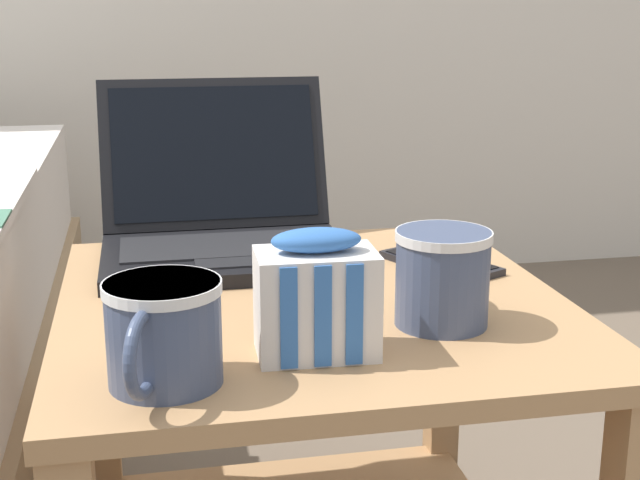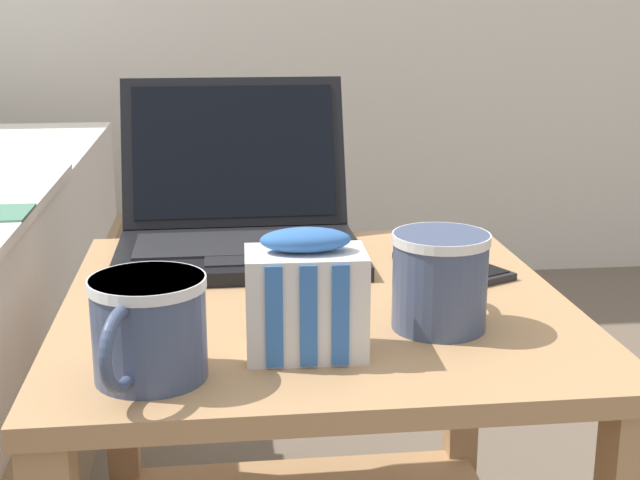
{
  "view_description": "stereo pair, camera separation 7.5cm",
  "coord_description": "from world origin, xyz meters",
  "px_view_note": "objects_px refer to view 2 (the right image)",
  "views": [
    {
      "loc": [
        -0.18,
        -0.95,
        0.81
      ],
      "look_at": [
        0.0,
        -0.04,
        0.56
      ],
      "focal_mm": 50.0,
      "sensor_mm": 36.0,
      "label": 1
    },
    {
      "loc": [
        -0.11,
        -0.96,
        0.81
      ],
      "look_at": [
        0.0,
        -0.04,
        0.56
      ],
      "focal_mm": 50.0,
      "sensor_mm": 36.0,
      "label": 2
    }
  ],
  "objects_px": {
    "mug_front_left": "(440,275)",
    "mug_front_right": "(148,324)",
    "cell_phone": "(452,265)",
    "laptop": "(237,218)",
    "snack_bag": "(306,298)"
  },
  "relations": [
    {
      "from": "mug_front_left",
      "to": "mug_front_right",
      "type": "bearing_deg",
      "value": -161.1
    },
    {
      "from": "mug_front_right",
      "to": "mug_front_left",
      "type": "bearing_deg",
      "value": 18.9
    },
    {
      "from": "mug_front_left",
      "to": "cell_phone",
      "type": "xyz_separation_m",
      "value": [
        0.07,
        0.2,
        -0.05
      ]
    },
    {
      "from": "laptop",
      "to": "mug_front_left",
      "type": "relative_size",
      "value": 2.24
    },
    {
      "from": "laptop",
      "to": "cell_phone",
      "type": "relative_size",
      "value": 1.85
    },
    {
      "from": "mug_front_left",
      "to": "cell_phone",
      "type": "distance_m",
      "value": 0.22
    },
    {
      "from": "mug_front_right",
      "to": "cell_phone",
      "type": "bearing_deg",
      "value": 39.73
    },
    {
      "from": "mug_front_right",
      "to": "snack_bag",
      "type": "bearing_deg",
      "value": 16.19
    },
    {
      "from": "mug_front_left",
      "to": "mug_front_right",
      "type": "xyz_separation_m",
      "value": [
        -0.29,
        -0.1,
        -0.0
      ]
    },
    {
      "from": "laptop",
      "to": "mug_front_left",
      "type": "height_order",
      "value": "laptop"
    },
    {
      "from": "laptop",
      "to": "mug_front_right",
      "type": "relative_size",
      "value": 2.24
    },
    {
      "from": "mug_front_left",
      "to": "mug_front_right",
      "type": "distance_m",
      "value": 0.31
    },
    {
      "from": "mug_front_right",
      "to": "cell_phone",
      "type": "xyz_separation_m",
      "value": [
        0.36,
        0.3,
        -0.05
      ]
    },
    {
      "from": "snack_bag",
      "to": "mug_front_right",
      "type": "bearing_deg",
      "value": -163.81
    },
    {
      "from": "laptop",
      "to": "mug_front_left",
      "type": "bearing_deg",
      "value": -57.84
    }
  ]
}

